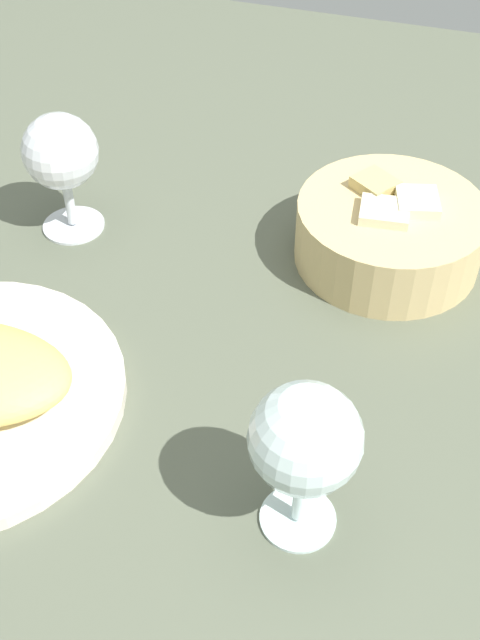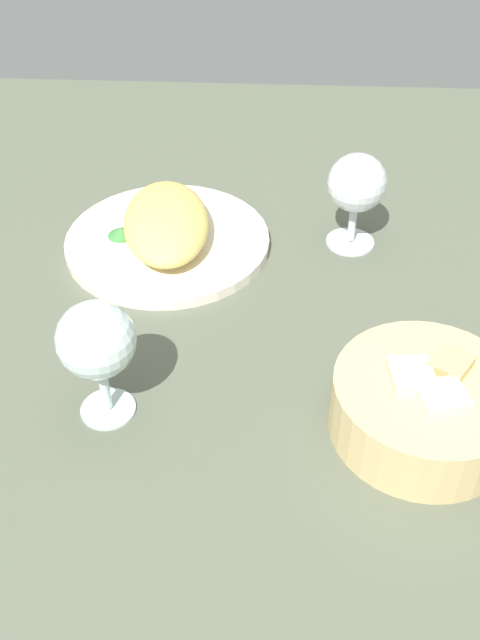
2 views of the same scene
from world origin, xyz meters
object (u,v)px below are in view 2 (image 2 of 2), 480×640
plate (171,242)px  wine_glass_near (101,344)px  bread_basket (429,405)px  wine_glass_far (360,187)px

plate → wine_glass_near: size_ratio=1.98×
bread_basket → wine_glass_far: (-31.83, -4.91, 5.21)cm
plate → bread_basket: bearing=44.2°
bread_basket → wine_glass_near: wine_glass_near is taller
wine_glass_far → wine_glass_near: bearing=-40.4°
plate → bread_basket: size_ratio=1.48×
bread_basket → wine_glass_near: 31.92cm
plate → wine_glass_far: size_ratio=2.09×
plate → wine_glass_far: 25.42cm
plate → bread_basket: bread_basket is taller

